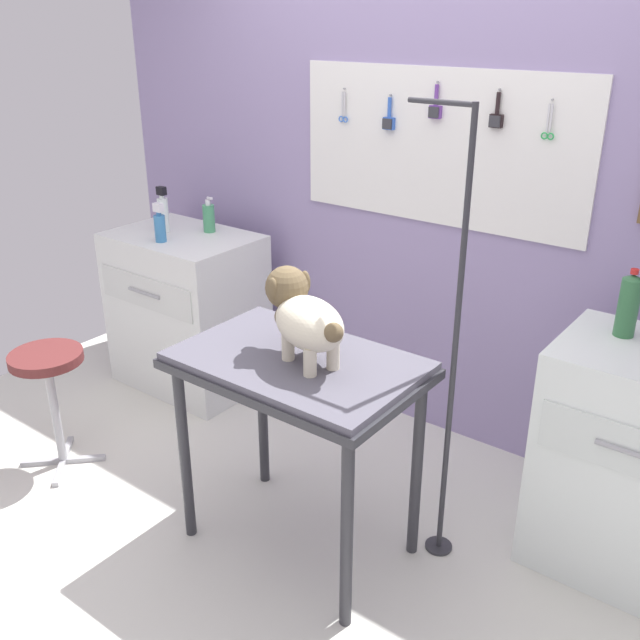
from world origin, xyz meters
name	(u,v)px	position (x,y,z in m)	size (l,w,h in m)	color
ground	(255,545)	(0.00, 0.00, -0.02)	(4.40, 4.00, 0.04)	silver
rear_wall_panel	(425,206)	(0.01, 1.28, 1.16)	(4.00, 0.11, 2.30)	#9282B0
grooming_table	(297,381)	(0.15, 0.11, 0.75)	(0.91, 0.59, 0.85)	#2D2D33
grooming_arm	(451,368)	(0.62, 0.43, 0.82)	(0.30, 0.11, 1.76)	#2D2D33
dog	(303,315)	(0.17, 0.12, 1.02)	(0.44, 0.30, 0.32)	beige
counter_left	(188,310)	(-1.24, 0.83, 0.45)	(0.80, 0.58, 0.90)	silver
cabinet_right	(638,464)	(1.23, 0.79, 0.46)	(0.68, 0.54, 0.92)	silver
stool	(49,375)	(-1.12, -0.15, 0.48)	(0.33, 0.33, 0.59)	#9E9EA3
spray_bottle_short	(160,225)	(-1.23, 0.68, 0.98)	(0.06, 0.06, 0.21)	teal
spray_bottle_tall	(163,212)	(-1.36, 0.81, 1.01)	(0.06, 0.06, 0.25)	white
conditioner_bottle	(209,218)	(-1.16, 0.96, 0.98)	(0.07, 0.06, 0.20)	#459765
soda_bottle	(628,305)	(1.08, 0.87, 1.04)	(0.07, 0.07, 0.26)	#326D40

